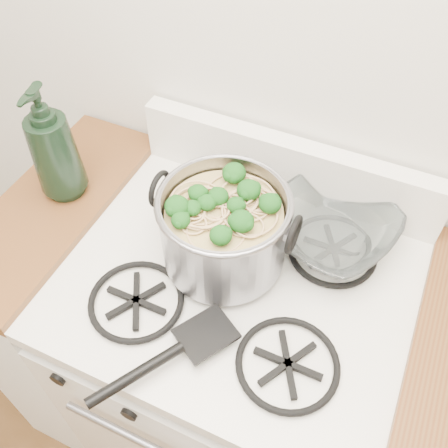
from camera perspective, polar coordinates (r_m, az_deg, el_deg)
gas_range at (r=1.52m, az=1.16°, el=-16.14°), size 0.76×0.66×0.92m
counter_left at (r=1.65m, az=-15.18°, el=-8.47°), size 0.25×0.65×0.92m
stock_pot at (r=1.05m, az=-0.00°, el=-0.62°), size 0.31×0.28×0.19m
spatula at (r=1.01m, az=-2.08°, el=-12.23°), size 0.41×0.42×0.02m
glass_bowl at (r=1.17m, az=11.83°, el=-0.91°), size 0.15×0.15×0.03m
bottle at (r=1.22m, az=-19.09°, el=8.66°), size 0.13×0.14×0.30m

